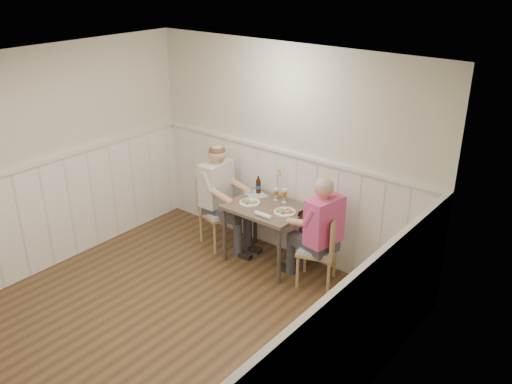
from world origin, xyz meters
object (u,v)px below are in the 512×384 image
Objects in this scene: dining_table at (266,214)px; grass_vase at (277,184)px; man_in_pink at (320,240)px; beer_bottle at (258,186)px; chair_left at (218,208)px; chair_right at (322,247)px; diner_cream at (219,203)px.

grass_vase reaches higher than dining_table.
man_in_pink is 0.95m from grass_vase.
chair_left is at bearing -153.85° from beer_bottle.
grass_vase is at bearing 161.74° from chair_right.
diner_cream is (-1.52, -0.03, 0.11)m from chair_right.
diner_cream is 0.82m from grass_vase.
chair_right is (0.79, 0.00, -0.18)m from dining_table.
dining_table is 4.04× the size of beer_bottle.
man_in_pink is 1.15m from beer_bottle.
diner_cream is at bearing -22.67° from chair_left.
beer_bottle is at bearing 142.78° from dining_table.
chair_left is 0.68× the size of man_in_pink.
dining_table is at bearing 0.08° from chair_left.
man_in_pink is 3.31× the size of grass_vase.
grass_vase is (0.68, 0.31, 0.35)m from diner_cream.
beer_bottle is at bearing 168.02° from chair_right.
dining_table is 1.01× the size of chair_left.
diner_cream is 3.43× the size of grass_vase.
chair_left is 0.10m from diner_cream.
diner_cream is (0.06, -0.02, 0.08)m from chair_left.
chair_left is at bearing 157.33° from diner_cream.
chair_right is at bearing 54.58° from man_in_pink.
beer_bottle is at bearing -169.96° from grass_vase.
chair_right is 0.63× the size of diner_cream.
beer_bottle is (-1.10, 0.23, 0.38)m from chair_right.
chair_right is 0.95× the size of chair_left.
dining_table is 0.44m from beer_bottle.
man_in_pink is at bearing -0.63° from chair_left.
man_in_pink reaches higher than beer_bottle.
chair_left reaches higher than dining_table.
man_in_pink reaches higher than chair_left.
chair_right reaches higher than dining_table.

